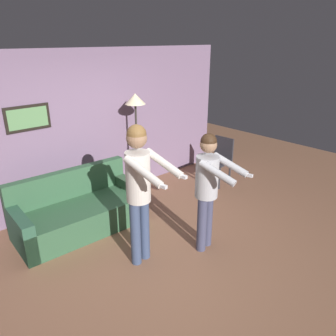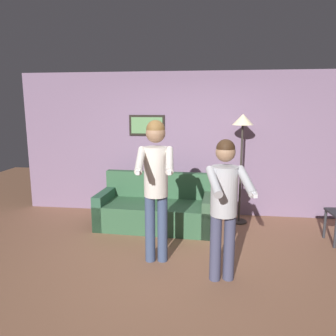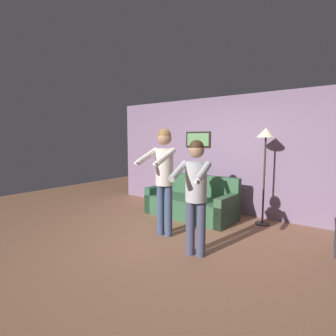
# 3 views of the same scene
# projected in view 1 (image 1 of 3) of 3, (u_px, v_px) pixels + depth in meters

# --- Properties ---
(ground_plane) EXTENTS (12.00, 12.00, 0.00)m
(ground_plane) POSITION_uv_depth(u_px,v_px,m) (166.00, 254.00, 4.46)
(ground_plane) COLOR #906146
(back_wall_assembly) EXTENTS (6.40, 0.09, 2.60)m
(back_wall_assembly) POSITION_uv_depth(u_px,v_px,m) (79.00, 130.00, 5.46)
(back_wall_assembly) COLOR slate
(back_wall_assembly) RESTS_ON ground_plane
(couch) EXTENTS (1.94, 0.93, 0.87)m
(couch) POSITION_uv_depth(u_px,v_px,m) (80.00, 212.00, 4.96)
(couch) COLOR #345D3D
(couch) RESTS_ON ground_plane
(torchiere_lamp) EXTENTS (0.36, 0.36, 1.87)m
(torchiere_lamp) POSITION_uv_depth(u_px,v_px,m) (136.00, 110.00, 5.60)
(torchiere_lamp) COLOR #332D28
(torchiere_lamp) RESTS_ON ground_plane
(person_standing_left) EXTENTS (0.49, 0.76, 1.83)m
(person_standing_left) POSITION_uv_depth(u_px,v_px,m) (139.00, 182.00, 3.91)
(person_standing_left) COLOR #3C4B6D
(person_standing_left) RESTS_ON ground_plane
(person_standing_right) EXTENTS (0.52, 0.66, 1.65)m
(person_standing_right) POSITION_uv_depth(u_px,v_px,m) (208.00, 183.00, 4.24)
(person_standing_right) COLOR #424461
(person_standing_right) RESTS_ON ground_plane
(dining_chair_distant) EXTENTS (0.45, 0.45, 0.93)m
(dining_chair_distant) POSITION_uv_depth(u_px,v_px,m) (220.00, 158.00, 6.47)
(dining_chair_distant) COLOR #2D2D33
(dining_chair_distant) RESTS_ON ground_plane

